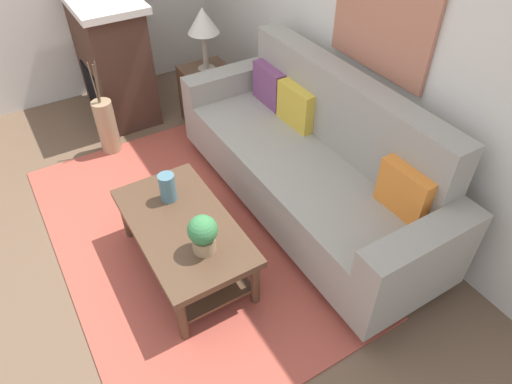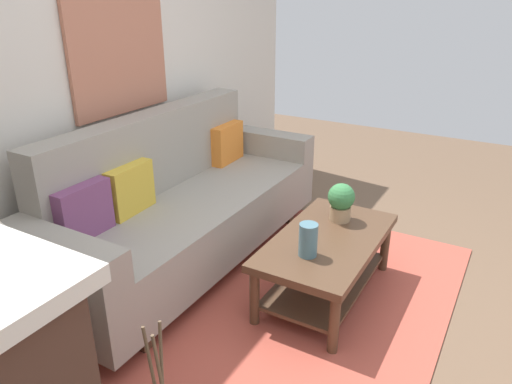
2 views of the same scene
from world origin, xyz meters
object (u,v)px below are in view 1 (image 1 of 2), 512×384
at_px(side_table, 209,96).
at_px(framed_painting, 383,14).
at_px(throw_pillow_orange, 405,191).
at_px(potted_plant_tabletop, 203,233).
at_px(tabletop_vase, 168,187).
at_px(throw_pillow_mustard, 297,106).
at_px(floor_vase, 107,127).
at_px(throw_pillow_plum, 270,85).
at_px(table_lamp, 203,23).
at_px(fireplace, 112,57).
at_px(couch, 311,163).
at_px(coffee_table, 184,235).

bearing_deg(side_table, framed_painting, 20.50).
bearing_deg(throw_pillow_orange, framed_painting, 156.03).
height_order(throw_pillow_orange, potted_plant_tabletop, throw_pillow_orange).
bearing_deg(tabletop_vase, throw_pillow_mustard, 99.76).
bearing_deg(throw_pillow_mustard, floor_vase, -133.31).
bearing_deg(floor_vase, throw_pillow_plum, 57.82).
bearing_deg(floor_vase, throw_pillow_orange, 27.98).
bearing_deg(throw_pillow_plum, potted_plant_tabletop, -46.41).
bearing_deg(framed_painting, table_lamp, -159.50).
height_order(fireplace, floor_vase, fireplace).
relative_size(throw_pillow_orange, table_lamp, 0.63).
relative_size(table_lamp, framed_painting, 0.65).
relative_size(couch, side_table, 4.32).
height_order(floor_vase, framed_painting, framed_painting).
xyz_separation_m(couch, fireplace, (-2.16, -0.78, 0.15)).
xyz_separation_m(floor_vase, framed_painting, (1.54, 1.57, 1.19)).
relative_size(couch, throw_pillow_plum, 6.72).
bearing_deg(side_table, floor_vase, -91.61).
xyz_separation_m(side_table, framed_painting, (1.51, 0.56, 1.16)).
bearing_deg(fireplace, throw_pillow_mustard, 26.93).
height_order(potted_plant_tabletop, table_lamp, table_lamp).
bearing_deg(framed_painting, side_table, -159.50).
xyz_separation_m(throw_pillow_orange, potted_plant_tabletop, (-0.41, -1.18, -0.11)).
bearing_deg(throw_pillow_plum, throw_pillow_orange, 0.00).
xyz_separation_m(side_table, table_lamp, (0.00, 0.00, 0.71)).
bearing_deg(couch, framed_painting, 90.00).
xyz_separation_m(throw_pillow_mustard, fireplace, (-1.78, -0.90, -0.09)).
relative_size(throw_pillow_plum, fireplace, 0.31).
xyz_separation_m(potted_plant_tabletop, floor_vase, (-1.89, -0.05, -0.32)).
relative_size(coffee_table, framed_painting, 1.26).
distance_m(tabletop_vase, floor_vase, 1.39).
distance_m(fireplace, framed_painting, 2.64).
height_order(side_table, fireplace, fireplace).
bearing_deg(throw_pillow_orange, couch, -170.79).
relative_size(throw_pillow_mustard, fireplace, 0.31).
bearing_deg(fireplace, framed_painting, 29.93).
relative_size(coffee_table, floor_vase, 2.17).
bearing_deg(tabletop_vase, throw_pillow_plum, 116.44).
bearing_deg(throw_pillow_plum, tabletop_vase, -63.56).
bearing_deg(floor_vase, coffee_table, 0.81).
distance_m(throw_pillow_mustard, framed_painting, 0.92).
xyz_separation_m(throw_pillow_orange, fireplace, (-2.93, -0.90, -0.09)).
bearing_deg(side_table, tabletop_vase, -35.73).
xyz_separation_m(potted_plant_tabletop, table_lamp, (-1.86, 0.95, 0.42)).
relative_size(throw_pillow_orange, framed_painting, 0.41).
bearing_deg(tabletop_vase, fireplace, 172.07).
distance_m(coffee_table, side_table, 1.87).
bearing_deg(coffee_table, fireplace, 172.41).
height_order(tabletop_vase, potted_plant_tabletop, potted_plant_tabletop).
distance_m(table_lamp, framed_painting, 1.67).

